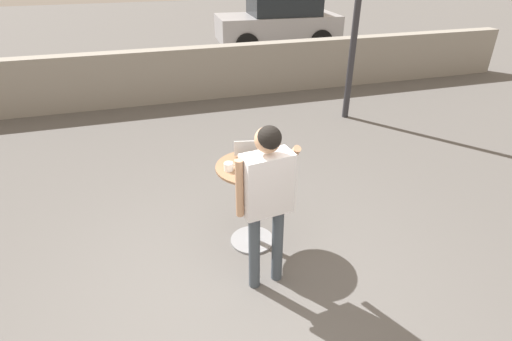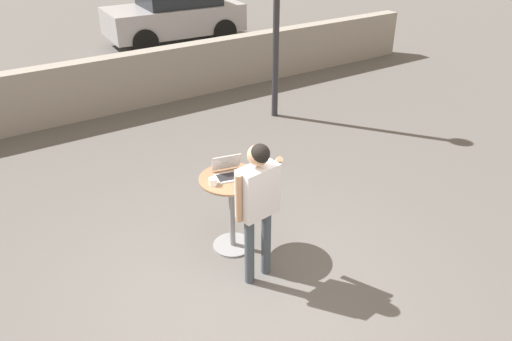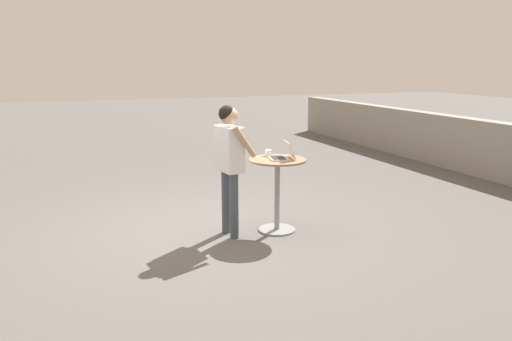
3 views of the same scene
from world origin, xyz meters
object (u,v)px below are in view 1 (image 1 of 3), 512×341
(laptop, at_px, (251,158))
(standing_person, at_px, (267,189))
(cafe_table, at_px, (252,193))
(parked_car_near_street, at_px, (279,21))
(coffee_mug, at_px, (229,167))

(laptop, relative_size, standing_person, 0.24)
(cafe_table, relative_size, parked_car_near_street, 0.25)
(parked_car_near_street, bearing_deg, laptop, -111.37)
(laptop, distance_m, parked_car_near_street, 9.90)
(coffee_mug, bearing_deg, standing_person, -72.31)
(standing_person, bearing_deg, parked_car_near_street, 69.72)
(cafe_table, xyz_separation_m, parked_car_near_street, (3.62, 9.29, 0.22))
(cafe_table, relative_size, standing_person, 0.58)
(laptop, xyz_separation_m, parked_car_near_street, (3.61, 9.22, -0.17))
(coffee_mug, distance_m, standing_person, 0.66)
(cafe_table, distance_m, coffee_mug, 0.46)
(laptop, relative_size, coffee_mug, 3.29)
(cafe_table, bearing_deg, parked_car_near_street, 68.70)
(parked_car_near_street, bearing_deg, cafe_table, -111.30)
(standing_person, relative_size, parked_car_near_street, 0.43)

